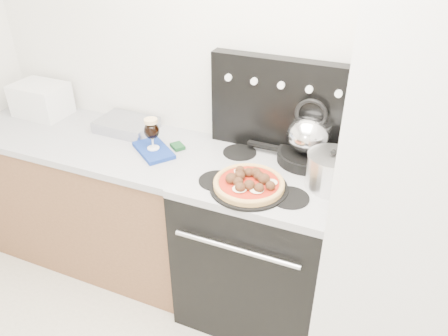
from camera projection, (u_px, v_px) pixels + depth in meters
The scene contains 16 objects.
room_shell at pixel (150, 219), 1.32m from camera, with size 3.52×3.01×2.52m.
base_cabinet at pixel (97, 200), 2.80m from camera, with size 1.45×0.60×0.86m, color brown.
countertop at pixel (85, 138), 2.57m from camera, with size 1.48×0.63×0.04m, color #ABABB2.
stove_body at pixel (259, 247), 2.41m from camera, with size 0.76×0.65×0.88m, color black.
cooktop at pixel (262, 177), 2.17m from camera, with size 0.76×0.65×0.04m, color #ADADB2.
backguard at pixel (282, 106), 2.24m from camera, with size 0.76×0.08×0.50m, color black.
fridge at pixel (414, 204), 1.89m from camera, with size 0.64×0.68×1.90m, color silver.
toaster_oven at pixel (41, 100), 2.75m from camera, with size 0.32×0.24×0.20m, color silver.
foil_sheet at pixel (127, 125), 2.59m from camera, with size 0.33×0.24×0.07m, color silver.
oven_mitt at pixel (154, 150), 2.38m from camera, with size 0.26×0.15×0.02m, color navy.
beer_glass at pixel (152, 134), 2.32m from camera, with size 0.08×0.08×0.18m, color black, non-canonical shape.
pizza_pan at pixel (249, 187), 2.04m from camera, with size 0.37×0.37×0.01m, color black.
pizza at pixel (249, 182), 2.03m from camera, with size 0.33×0.33×0.05m, color #F09B53, non-canonical shape.
skillet at pixel (306, 157), 2.25m from camera, with size 0.30×0.30×0.05m, color black.
tea_kettle at pixel (309, 131), 2.17m from camera, with size 0.22×0.22×0.24m, color silver, non-canonical shape.
stock_pot at pixel (331, 172), 2.02m from camera, with size 0.22×0.22×0.16m, color silver.
Camera 1 is at (0.61, -0.58, 2.08)m, focal length 35.00 mm.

